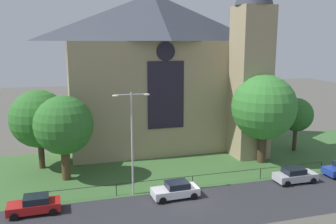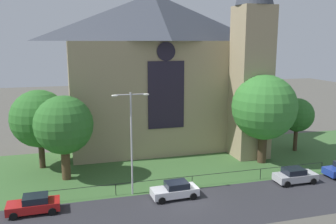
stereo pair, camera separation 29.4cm
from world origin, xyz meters
name	(u,v)px [view 1 (the left image)]	position (x,y,z in m)	size (l,w,h in m)	color
ground	(158,164)	(0.00, 10.00, 0.00)	(160.00, 160.00, 0.00)	#56544C
road_asphalt	(194,209)	(0.00, -2.00, 0.00)	(120.00, 8.00, 0.01)	#2D2D33
grass_verge	(163,169)	(0.00, 8.00, 0.00)	(120.00, 20.00, 0.01)	#3D6633
church_building	(160,70)	(2.26, 17.40, 10.27)	(23.20, 16.20, 26.00)	tan
iron_railing	(193,177)	(1.48, 2.50, 0.97)	(29.80, 0.07, 1.13)	black
tree_right_far	(296,115)	(18.35, 10.25, 4.69)	(4.27, 4.27, 6.86)	#423021
tree_right_near	(264,107)	(11.81, 7.26, 6.53)	(7.43, 7.43, 10.29)	#423021
tree_left_far	(39,119)	(-12.85, 12.29, 5.62)	(6.33, 6.33, 8.81)	#423021
tree_left_near	(64,126)	(-10.29, 7.99, 5.68)	(5.93, 5.93, 8.69)	#4C3823
streetlamp_near	(132,132)	(-4.42, 2.40, 5.95)	(3.37, 0.26, 9.55)	#B2B2B7
parked_car_red	(35,205)	(-12.92, 0.87, 0.74)	(4.23, 2.08, 1.51)	#B21919
parked_car_white	(176,190)	(-0.85, 0.52, 0.74)	(4.27, 2.16, 1.51)	silver
parked_car_silver	(295,175)	(11.76, 0.73, 0.74)	(4.21, 2.04, 1.51)	#B7B7BC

